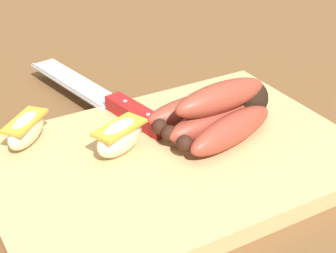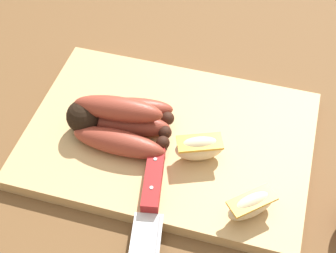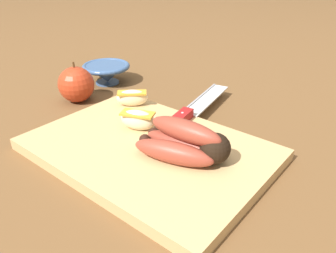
# 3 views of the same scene
# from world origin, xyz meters

# --- Properties ---
(ground_plane) EXTENTS (6.00, 6.00, 0.00)m
(ground_plane) POSITION_xyz_m (0.00, 0.00, 0.00)
(ground_plane) COLOR brown
(cutting_board) EXTENTS (0.40, 0.28, 0.02)m
(cutting_board) POSITION_xyz_m (-0.01, -0.01, 0.01)
(cutting_board) COLOR tan
(cutting_board) RESTS_ON ground_plane
(banana_bunch) EXTENTS (0.15, 0.11, 0.06)m
(banana_bunch) POSITION_xyz_m (0.06, 0.00, 0.04)
(banana_bunch) COLOR black
(banana_bunch) RESTS_ON cutting_board
(chefs_knife) EXTENTS (0.08, 0.28, 0.02)m
(chefs_knife) POSITION_xyz_m (-0.02, 0.12, 0.03)
(chefs_knife) COLOR silver
(chefs_knife) RESTS_ON cutting_board
(apple_wedge_near) EXTENTS (0.07, 0.05, 0.04)m
(apple_wedge_near) POSITION_xyz_m (-0.06, 0.02, 0.04)
(apple_wedge_near) COLOR beige
(apple_wedge_near) RESTS_ON cutting_board
(apple_wedge_middle) EXTENTS (0.06, 0.06, 0.04)m
(apple_wedge_middle) POSITION_xyz_m (-0.14, 0.08, 0.04)
(apple_wedge_middle) COLOR beige
(apple_wedge_middle) RESTS_ON cutting_board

